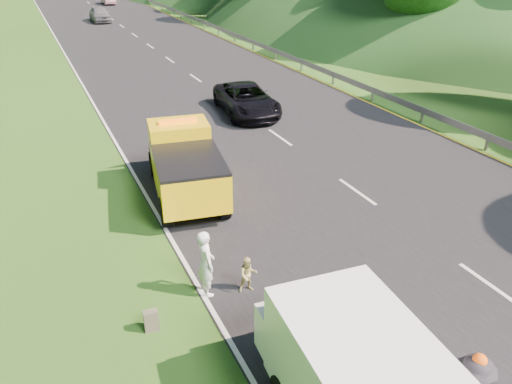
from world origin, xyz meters
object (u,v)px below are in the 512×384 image
tow_truck (184,163)px  woman (208,293)px  passing_suv (247,114)px  child (248,291)px  suitcase (151,321)px

tow_truck → woman: (-1.20, -5.53, -1.19)m
passing_suv → child: bearing=-107.2°
woman → passing_suv: (6.80, 12.98, 0.00)m
woman → child: 1.04m
woman → passing_suv: size_ratio=0.34×
tow_truck → suitcase: (-2.81, -6.27, -0.92)m
suitcase → tow_truck: bearing=65.9°
tow_truck → woman: bearing=-93.2°
tow_truck → suitcase: bearing=-105.1°
tow_truck → passing_suv: tow_truck is taller
woman → suitcase: size_ratio=3.32×
child → woman: bearing=169.0°
tow_truck → child: tow_truck is taller
suitcase → passing_suv: 16.10m
woman → passing_suv: bearing=-25.2°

